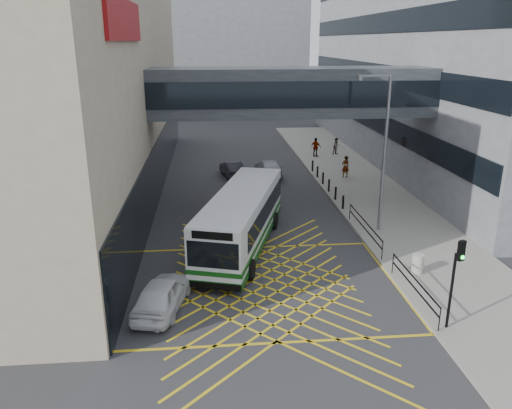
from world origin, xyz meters
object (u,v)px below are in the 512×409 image
object	(u,v)px
car_dark	(232,169)
street_lamp	(382,145)
pedestrian_b	(336,146)
traffic_light	(456,272)
bus	(242,218)
pedestrian_c	(316,147)
pedestrian_a	(345,167)
litter_bin	(418,264)
car_white	(162,294)
car_silver	(269,167)

from	to	relation	value
car_dark	street_lamp	world-z (taller)	street_lamp
car_dark	pedestrian_b	xyz separation A→B (m)	(10.37, 6.78, 0.32)
traffic_light	street_lamp	xyz separation A→B (m)	(0.54, 10.46, 2.62)
bus	pedestrian_c	size ratio (longest dim) A/B	6.37
street_lamp	pedestrian_a	xyz separation A→B (m)	(1.28, 11.63, -4.12)
pedestrian_a	street_lamp	bearing A→B (deg)	71.65
bus	traffic_light	distance (m)	11.62
car_dark	traffic_light	bearing A→B (deg)	95.50
street_lamp	litter_bin	distance (m)	7.30
traffic_light	street_lamp	size ratio (longest dim) A/B	0.42
car_white	pedestrian_c	world-z (taller)	pedestrian_c
car_dark	bus	bearing A→B (deg)	78.20
car_silver	traffic_light	size ratio (longest dim) A/B	1.25
car_white	traffic_light	xyz separation A→B (m)	(11.02, -2.71, 1.82)
traffic_light	pedestrian_a	size ratio (longest dim) A/B	2.09
street_lamp	car_white	bearing A→B (deg)	-153.90
car_dark	pedestrian_b	distance (m)	12.39
pedestrian_a	car_dark	bearing A→B (deg)	-22.79
car_white	pedestrian_a	xyz separation A→B (m)	(12.84, 19.38, 0.32)
car_white	litter_bin	bearing A→B (deg)	-157.77
bus	pedestrian_b	world-z (taller)	bus
car_white	car_dark	bearing A→B (deg)	-87.96
car_white	traffic_light	bearing A→B (deg)	178.59
car_dark	pedestrian_a	world-z (taller)	pedestrian_a
traffic_light	litter_bin	distance (m)	5.15
traffic_light	pedestrian_b	xyz separation A→B (m)	(3.21, 30.57, -1.57)
pedestrian_c	street_lamp	bearing A→B (deg)	124.69
litter_bin	street_lamp	bearing A→B (deg)	91.50
bus	car_white	distance (m)	7.36
car_silver	street_lamp	bearing A→B (deg)	106.45
pedestrian_a	pedestrian_c	distance (m)	7.75
bus	street_lamp	size ratio (longest dim) A/B	1.29
litter_bin	pedestrian_a	size ratio (longest dim) A/B	0.53
car_white	pedestrian_a	bearing A→B (deg)	-111.11
bus	car_dark	world-z (taller)	bus
traffic_light	pedestrian_b	bearing A→B (deg)	62.76
traffic_light	pedestrian_c	bearing A→B (deg)	66.79
car_dark	traffic_light	world-z (taller)	traffic_light
bus	car_dark	bearing A→B (deg)	106.07
car_silver	street_lamp	size ratio (longest dim) A/B	0.52
car_white	street_lamp	world-z (taller)	street_lamp
pedestrian_a	pedestrian_b	world-z (taller)	pedestrian_a
car_dark	pedestrian_b	world-z (taller)	pedestrian_b
bus	traffic_light	world-z (taller)	traffic_light
bus	car_dark	distance (m)	14.83
car_silver	pedestrian_c	size ratio (longest dim) A/B	2.58
street_lamp	bus	bearing A→B (deg)	-177.16
car_white	litter_bin	distance (m)	11.89
car_white	traffic_light	distance (m)	11.49
bus	pedestrian_a	world-z (taller)	bus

